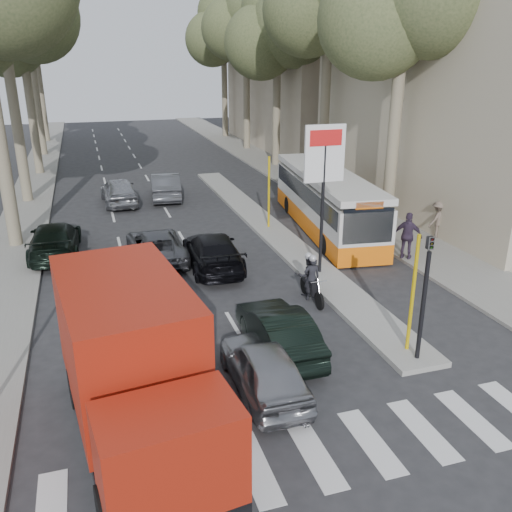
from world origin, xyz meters
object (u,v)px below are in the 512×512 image
Objects in this scene: silver_hatchback at (264,367)px; motorcycle at (310,278)px; red_truck at (133,364)px; city_bus at (326,200)px; dark_hatchback at (279,331)px.

silver_hatchback is 1.95× the size of motorcycle.
red_truck is 16.12m from city_bus.
red_truck reaches higher than city_bus.
red_truck reaches higher than motorcycle.
motorcycle is at bearing -126.77° from dark_hatchback.
dark_hatchback reaches higher than silver_hatchback.
motorcycle is (6.31, 5.50, -1.05)m from red_truck.
dark_hatchback is 4.93m from red_truck.
silver_hatchback is at bearing 7.88° from red_truck.
motorcycle is (-3.77, -7.07, -0.70)m from city_bus.
city_bus reaches higher than dark_hatchback.
city_bus is at bearing -120.46° from silver_hatchback.
city_bus reaches higher than silver_hatchback.
dark_hatchback is at bearing -124.86° from motorcycle.
silver_hatchback is 13.67m from city_bus.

